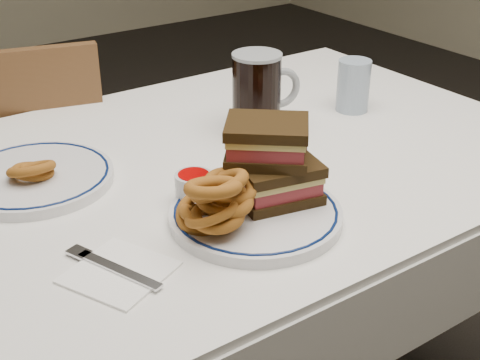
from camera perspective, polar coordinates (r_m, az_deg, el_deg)
dining_table at (r=1.30m, az=-1.28°, el=-2.16°), size 1.27×0.87×0.75m
chair_far at (r=1.75m, az=-18.08°, el=-1.36°), size 0.50×0.50×0.88m
main_plate at (r=1.04m, az=1.33°, el=-2.93°), size 0.27×0.27×0.02m
reuben_sandwich at (r=1.04m, az=2.75°, el=1.62°), size 0.16×0.16×0.13m
onion_rings_main at (r=0.97m, az=-2.07°, el=-1.82°), size 0.13×0.12×0.12m
ketchup_ramekin at (r=1.08m, az=-3.97°, el=-0.24°), size 0.06×0.06×0.04m
beer_mug at (r=1.33m, az=1.56°, el=7.46°), size 0.15×0.10×0.16m
water_glass at (r=1.47m, az=9.65°, el=7.95°), size 0.07×0.07×0.11m
far_plate at (r=1.20m, az=-17.13°, el=0.23°), size 0.27×0.27×0.02m
onion_rings_far at (r=1.18m, az=-17.33°, el=0.83°), size 0.08×0.09×0.05m
napkin_fork at (r=0.94m, az=-10.40°, el=-7.66°), size 0.17×0.18×0.01m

